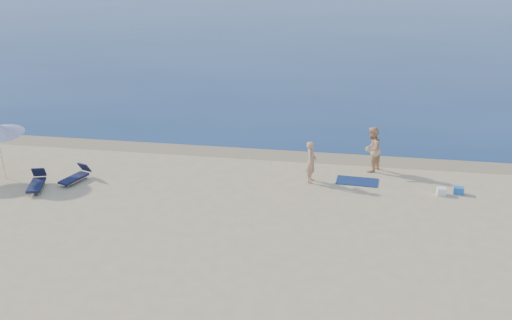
{
  "coord_description": "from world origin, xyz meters",
  "views": [
    {
      "loc": [
        3.58,
        -7.76,
        10.31
      ],
      "look_at": [
        -0.44,
        16.0,
        1.0
      ],
      "focal_mm": 45.0,
      "sensor_mm": 36.0,
      "label": 1
    }
  ],
  "objects_px": {
    "person_left": "(311,162)",
    "blue_cooler": "(459,191)",
    "person_right": "(372,149)",
    "umbrella_near": "(1,130)"
  },
  "relations": [
    {
      "from": "blue_cooler",
      "to": "person_right",
      "type": "bearing_deg",
      "value": 156.78
    },
    {
      "from": "person_right",
      "to": "blue_cooler",
      "type": "height_order",
      "value": "person_right"
    },
    {
      "from": "person_right",
      "to": "blue_cooler",
      "type": "distance_m",
      "value": 3.98
    },
    {
      "from": "person_right",
      "to": "umbrella_near",
      "type": "bearing_deg",
      "value": -52.18
    },
    {
      "from": "person_right",
      "to": "umbrella_near",
      "type": "height_order",
      "value": "umbrella_near"
    },
    {
      "from": "person_left",
      "to": "blue_cooler",
      "type": "relative_size",
      "value": 4.36
    },
    {
      "from": "blue_cooler",
      "to": "umbrella_near",
      "type": "bearing_deg",
      "value": -170.08
    },
    {
      "from": "person_left",
      "to": "blue_cooler",
      "type": "bearing_deg",
      "value": -87.27
    },
    {
      "from": "person_left",
      "to": "person_right",
      "type": "height_order",
      "value": "person_right"
    },
    {
      "from": "person_left",
      "to": "umbrella_near",
      "type": "relative_size",
      "value": 0.72
    }
  ]
}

